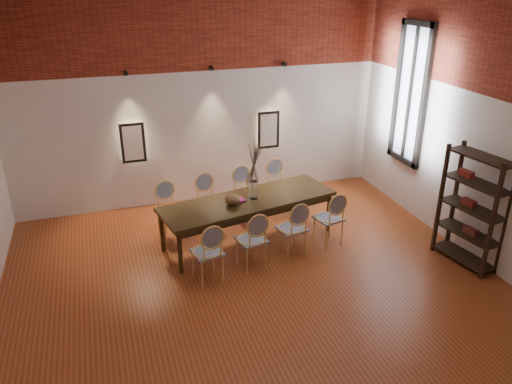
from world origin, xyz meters
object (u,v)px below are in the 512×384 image
object	(u,v)px
chair_far_d	(280,187)
bowl	(233,199)
vase	(254,190)
shelving_rack	(472,209)
chair_near_d	(329,218)
chair_far_c	(246,194)
book	(237,200)
chair_near_a	(207,252)
chair_far_b	(210,203)
chair_near_b	(251,239)
chair_far_a	(170,212)
dining_table	(248,220)
chair_near_c	(292,228)

from	to	relation	value
chair_far_d	bowl	size ratio (longest dim) A/B	3.92
vase	shelving_rack	distance (m)	3.34
chair_near_d	vase	world-z (taller)	vase
chair_far_c	book	world-z (taller)	chair_far_c
chair_near_a	chair_far_b	xyz separation A→B (m)	(0.41, 1.60, 0.00)
chair_near_b	book	world-z (taller)	chair_near_b
chair_far_c	vase	distance (m)	0.90
chair_near_d	chair_far_a	bearing A→B (deg)	145.48
chair_far_c	chair_far_a	bearing A→B (deg)	-0.00
bowl	book	distance (m)	0.16
chair_far_a	chair_far_b	distance (m)	0.72
chair_far_c	chair_far_d	size ratio (longest dim) A/B	1.00
chair_near_a	dining_table	bearing A→B (deg)	34.52
chair_near_d	chair_far_a	size ratio (longest dim) A/B	1.00
chair_near_b	bowl	distance (m)	0.79
dining_table	chair_near_d	distance (m)	1.31
dining_table	chair_far_b	world-z (taller)	chair_far_b
chair_far_d	bowl	world-z (taller)	chair_far_d
chair_near_b	chair_far_a	bearing A→B (deg)	115.85
chair_far_c	shelving_rack	size ratio (longest dim) A/B	0.52
chair_near_c	chair_far_c	distance (m)	1.49
chair_far_c	chair_far_d	bearing A→B (deg)	-180.00
chair_near_a	chair_far_a	size ratio (longest dim) A/B	1.00
chair_near_a	chair_far_b	bearing A→B (deg)	64.15
chair_far_a	chair_far_b	bearing A→B (deg)	180.00
chair_far_d	book	world-z (taller)	chair_far_d
chair_near_a	chair_far_c	bearing A→B (deg)	45.90
vase	chair_far_d	bearing A→B (deg)	48.56
chair_near_d	vase	xyz separation A→B (m)	(-1.11, 0.53, 0.43)
chair_far_c	vase	world-z (taller)	vase
chair_far_b	shelving_rack	distance (m)	4.21
bowl	chair_far_b	bearing A→B (deg)	104.93
chair_near_a	chair_near_d	world-z (taller)	same
chair_near_b	chair_near_d	xyz separation A→B (m)	(1.41, 0.28, 0.00)
book	vase	bearing A→B (deg)	5.39
chair_near_a	book	world-z (taller)	chair_near_a
chair_far_b	chair_far_c	bearing A→B (deg)	-180.00
chair_near_d	chair_far_a	world-z (taller)	same
dining_table	chair_far_c	world-z (taller)	chair_far_c
chair_near_b	chair_far_c	size ratio (longest dim) A/B	1.00
chair_near_d	chair_far_d	bearing A→B (deg)	90.00
chair_near_a	vase	bearing A→B (deg)	32.18
chair_near_a	book	size ratio (longest dim) A/B	3.62
chair_near_b	chair_far_d	bearing A→B (deg)	45.90
chair_near_a	chair_far_b	distance (m)	1.65
chair_near_a	chair_far_d	xyz separation A→B (m)	(1.82, 1.88, 0.00)
chair_far_b	chair_far_a	bearing A→B (deg)	-0.00
chair_near_b	chair_near_c	world-z (taller)	same
chair_far_d	book	distance (m)	1.49
chair_far_c	chair_far_d	distance (m)	0.72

